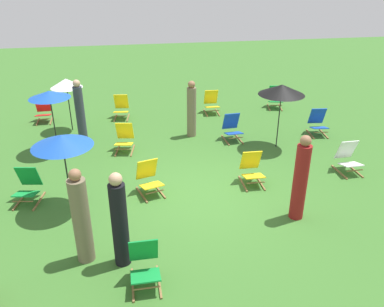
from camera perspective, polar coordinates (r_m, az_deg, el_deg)
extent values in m
plane|color=#386B28|center=(9.17, 1.33, -6.02)|extent=(40.00, 40.00, 0.00)
cube|color=olive|center=(9.20, -7.34, -6.00)|extent=(0.24, 0.74, 0.04)
cube|color=olive|center=(9.32, -4.78, -5.41)|extent=(0.24, 0.74, 0.04)
cube|color=yellow|center=(9.05, -5.90, -4.64)|extent=(0.58, 0.55, 0.13)
cube|color=yellow|center=(9.16, -6.64, -2.27)|extent=(0.53, 0.37, 0.57)
cylinder|color=olive|center=(8.92, -5.43, -5.61)|extent=(0.43, 0.15, 0.03)
cube|color=olive|center=(11.98, 4.90, 1.94)|extent=(0.08, 0.76, 0.04)
cube|color=olive|center=(12.12, 6.88, 2.12)|extent=(0.08, 0.76, 0.04)
cube|color=#1947B7|center=(11.86, 6.10, 2.96)|extent=(0.50, 0.46, 0.13)
cube|color=#1947B7|center=(12.02, 5.70, 4.73)|extent=(0.49, 0.27, 0.57)
cylinder|color=olive|center=(11.72, 6.40, 2.27)|extent=(0.44, 0.05, 0.03)
cube|color=olive|center=(10.78, 20.69, -2.56)|extent=(0.05, 0.76, 0.04)
cube|color=olive|center=(11.01, 22.64, -2.31)|extent=(0.05, 0.76, 0.04)
cube|color=white|center=(10.71, 22.16, -1.49)|extent=(0.49, 0.44, 0.13)
cube|color=white|center=(10.82, 21.59, 0.54)|extent=(0.48, 0.26, 0.57)
cylinder|color=olive|center=(10.60, 22.66, -2.30)|extent=(0.44, 0.04, 0.03)
cube|color=olive|center=(12.94, 16.85, 2.72)|extent=(0.13, 0.76, 0.04)
cube|color=olive|center=(13.09, 18.66, 2.74)|extent=(0.13, 0.76, 0.04)
cube|color=#1947B7|center=(12.84, 18.06, 3.59)|extent=(0.53, 0.49, 0.13)
cube|color=#1947B7|center=(13.00, 17.78, 5.23)|extent=(0.51, 0.30, 0.57)
cylinder|color=olive|center=(12.69, 18.31, 2.96)|extent=(0.44, 0.08, 0.03)
cube|color=olive|center=(15.11, 11.12, 6.63)|extent=(0.20, 0.75, 0.04)
cube|color=olive|center=(15.19, 12.77, 6.57)|extent=(0.20, 0.75, 0.04)
cube|color=#148C38|center=(14.98, 12.09, 7.39)|extent=(0.56, 0.53, 0.13)
cube|color=#148C38|center=(15.18, 12.01, 8.74)|extent=(0.52, 0.34, 0.57)
cylinder|color=olive|center=(14.81, 12.18, 6.89)|extent=(0.44, 0.12, 0.03)
cube|color=olive|center=(14.24, 2.01, 5.92)|extent=(0.06, 0.76, 0.04)
cube|color=olive|center=(14.32, 3.75, 6.00)|extent=(0.06, 0.76, 0.04)
cube|color=yellow|center=(14.10, 2.98, 6.79)|extent=(0.49, 0.45, 0.13)
cube|color=yellow|center=(14.30, 2.77, 8.24)|extent=(0.49, 0.26, 0.57)
cylinder|color=olive|center=(13.94, 3.13, 6.26)|extent=(0.44, 0.04, 0.03)
cube|color=olive|center=(14.01, -11.10, 5.12)|extent=(0.13, 0.76, 0.04)
cube|color=olive|center=(13.95, -9.31, 5.17)|extent=(0.13, 0.76, 0.04)
cube|color=yellow|center=(13.80, -10.33, 5.98)|extent=(0.53, 0.49, 0.13)
cube|color=yellow|center=(14.00, -10.28, 7.47)|extent=(0.51, 0.31, 0.57)
cylinder|color=olive|center=(13.64, -10.41, 5.42)|extent=(0.44, 0.08, 0.03)
cube|color=olive|center=(6.93, -8.64, -18.41)|extent=(0.04, 0.76, 0.04)
cube|color=olive|center=(6.94, -4.83, -18.12)|extent=(0.04, 0.76, 0.04)
cube|color=#148C38|center=(6.69, -6.79, -17.30)|extent=(0.48, 0.44, 0.13)
cube|color=#148C38|center=(6.73, -7.08, -13.83)|extent=(0.48, 0.25, 0.57)
cylinder|color=olive|center=(6.59, -6.63, -18.92)|extent=(0.44, 0.03, 0.03)
cube|color=olive|center=(9.64, 7.43, -4.41)|extent=(0.05, 0.76, 0.04)
cube|color=olive|center=(9.77, 9.92, -4.18)|extent=(0.05, 0.76, 0.04)
cube|color=yellow|center=(9.50, 8.96, -3.27)|extent=(0.49, 0.44, 0.13)
cube|color=yellow|center=(9.62, 8.55, -0.96)|extent=(0.49, 0.26, 0.57)
cylinder|color=olive|center=(9.37, 9.28, -4.23)|extent=(0.44, 0.04, 0.03)
cube|color=olive|center=(11.47, -10.83, 0.43)|extent=(0.17, 0.75, 0.04)
cube|color=olive|center=(11.39, -8.65, 0.43)|extent=(0.17, 0.75, 0.04)
cube|color=yellow|center=(11.23, -9.91, 1.38)|extent=(0.55, 0.51, 0.13)
cube|color=yellow|center=(11.40, -9.79, 3.28)|extent=(0.52, 0.33, 0.57)
cylinder|color=olive|center=(11.08, -10.04, 0.62)|extent=(0.44, 0.10, 0.03)
cube|color=olive|center=(9.71, -23.82, -6.36)|extent=(0.17, 0.75, 0.04)
cube|color=olive|center=(9.55, -21.39, -6.48)|extent=(0.17, 0.75, 0.04)
cube|color=#148C38|center=(9.43, -23.08, -5.43)|extent=(0.55, 0.51, 0.13)
cube|color=#148C38|center=(9.54, -22.72, -3.07)|extent=(0.52, 0.33, 0.57)
cylinder|color=olive|center=(9.31, -23.45, -6.43)|extent=(0.44, 0.11, 0.03)
cube|color=olive|center=(14.41, -21.55, 4.35)|extent=(0.06, 0.76, 0.04)
cube|color=olive|center=(14.34, -19.82, 4.53)|extent=(0.06, 0.76, 0.04)
cube|color=red|center=(14.20, -20.89, 5.24)|extent=(0.49, 0.45, 0.13)
cube|color=red|center=(14.39, -20.92, 6.69)|extent=(0.49, 0.26, 0.57)
cylinder|color=olive|center=(14.03, -20.94, 4.70)|extent=(0.44, 0.04, 0.03)
cylinder|color=black|center=(8.70, -17.78, -2.75)|extent=(0.03, 0.03, 1.70)
cone|color=#194CB2|center=(8.39, -18.46, 1.80)|extent=(1.26, 1.26, 0.25)
cylinder|color=black|center=(11.49, 12.57, 5.21)|extent=(0.03, 0.03, 1.84)
cone|color=black|center=(11.24, 12.96, 9.07)|extent=(1.29, 1.29, 0.29)
cylinder|color=black|center=(11.60, -19.51, 4.31)|extent=(0.03, 0.03, 1.77)
cone|color=#194CB2|center=(11.35, -20.10, 8.08)|extent=(1.12, 1.12, 0.20)
cylinder|color=black|center=(13.06, -17.47, 6.70)|extent=(0.03, 0.03, 1.67)
cone|color=white|center=(12.86, -17.89, 9.74)|extent=(0.97, 0.97, 0.28)
cylinder|color=maroon|center=(8.28, 15.47, -4.11)|extent=(0.30, 0.30, 1.66)
sphere|color=#936647|center=(7.88, 16.25, 1.79)|extent=(0.22, 0.22, 0.22)
cylinder|color=#72664C|center=(7.14, -15.80, -9.47)|extent=(0.43, 0.43, 1.64)
sphere|color=#936647|center=(6.67, -16.72, -3.01)|extent=(0.21, 0.21, 0.21)
cylinder|color=#333847|center=(12.30, -15.99, 5.67)|extent=(0.38, 0.38, 1.64)
sphere|color=tan|center=(12.04, -16.52, 9.78)|extent=(0.22, 0.22, 0.22)
cylinder|color=#72664C|center=(12.06, -0.07, 6.04)|extent=(0.36, 0.36, 1.54)
sphere|color=#936647|center=(11.79, -0.07, 10.04)|extent=(0.22, 0.22, 0.22)
cylinder|color=black|center=(6.92, -10.47, -10.26)|extent=(0.38, 0.38, 1.60)
sphere|color=tan|center=(6.44, -11.10, -3.71)|extent=(0.23, 0.23, 0.23)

